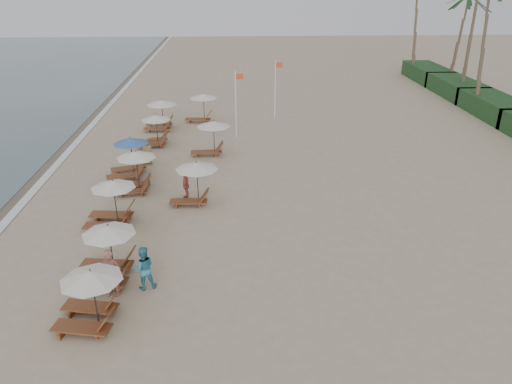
{
  "coord_description": "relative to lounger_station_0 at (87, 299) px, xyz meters",
  "views": [
    {
      "loc": [
        -0.15,
        -16.75,
        11.03
      ],
      "look_at": [
        1.0,
        4.69,
        1.3
      ],
      "focal_mm": 33.96,
      "sensor_mm": 36.0,
      "label": 1
    }
  ],
  "objects": [
    {
      "name": "flag_pole_near",
      "position": [
        5.39,
        20.62,
        1.64
      ],
      "size": [
        0.6,
        0.08,
        4.81
      ],
      "color": "silver",
      "rests_on": "ground"
    },
    {
      "name": "lounger_station_0",
      "position": [
        0.0,
        0.0,
        0.0
      ],
      "size": [
        2.55,
        2.17,
        2.12
      ],
      "color": "brown",
      "rests_on": "ground"
    },
    {
      "name": "beachgoer_mid_a",
      "position": [
        1.56,
        1.98,
        -0.13
      ],
      "size": [
        1.0,
        0.86,
        1.77
      ],
      "primitive_type": "imported",
      "rotation": [
        0.0,
        0.0,
        3.39
      ],
      "color": "teal",
      "rests_on": "ground"
    },
    {
      "name": "lounger_station_4",
      "position": [
        -1.14,
        13.38,
        0.02
      ],
      "size": [
        2.62,
        2.51,
        2.37
      ],
      "color": "brown",
      "rests_on": "ground"
    },
    {
      "name": "lounger_station_2",
      "position": [
        -0.82,
        7.17,
        0.01
      ],
      "size": [
        2.61,
        2.11,
        2.31
      ],
      "color": "brown",
      "rests_on": "ground"
    },
    {
      "name": "beachgoer_far_b",
      "position": [
        -0.34,
        15.33,
        -0.13
      ],
      "size": [
        0.89,
        1.02,
        1.76
      ],
      "primitive_type": "imported",
      "rotation": [
        0.0,
        0.0,
        1.09
      ],
      "color": "tan",
      "rests_on": "ground"
    },
    {
      "name": "flag_pole_far",
      "position": [
        8.67,
        25.46,
        1.61
      ],
      "size": [
        0.6,
        0.08,
        4.75
      ],
      "color": "silver",
      "rests_on": "ground"
    },
    {
      "name": "beachgoer_far_a",
      "position": [
        2.51,
        10.05,
        -0.25
      ],
      "size": [
        0.45,
        0.92,
        1.53
      ],
      "primitive_type": "imported",
      "rotation": [
        0.0,
        0.0,
        4.63
      ],
      "color": "#B94D4A",
      "rests_on": "ground"
    },
    {
      "name": "inland_station_0",
      "position": [
        2.98,
        9.34,
        0.38
      ],
      "size": [
        2.66,
        2.24,
        2.22
      ],
      "color": "brown",
      "rests_on": "ground"
    },
    {
      "name": "foam_line",
      "position": [
        -6.08,
        13.09,
        -1.0
      ],
      "size": [
        0.5,
        140.0,
        0.02
      ],
      "primitive_type": "cube",
      "color": "white",
      "rests_on": "ground"
    },
    {
      "name": "lounger_station_6",
      "position": [
        -0.47,
        22.75,
        0.12
      ],
      "size": [
        2.66,
        2.33,
        2.29
      ],
      "color": "brown",
      "rests_on": "ground"
    },
    {
      "name": "wet_sand_band",
      "position": [
        -7.38,
        13.09,
        -1.01
      ],
      "size": [
        3.2,
        140.0,
        0.01
      ],
      "primitive_type": "cube",
      "color": "#6B5E4C",
      "rests_on": "ground"
    },
    {
      "name": "lounger_station_3",
      "position": [
        -0.34,
        11.07,
        0.21
      ],
      "size": [
        2.41,
        2.15,
        2.34
      ],
      "color": "brown",
      "rests_on": "ground"
    },
    {
      "name": "lounger_station_1",
      "position": [
        -0.03,
        2.68,
        0.02
      ],
      "size": [
        2.62,
        2.18,
        2.36
      ],
      "color": "brown",
      "rests_on": "ground"
    },
    {
      "name": "beachgoer_near",
      "position": [
        0.43,
        1.57,
        -0.06
      ],
      "size": [
        0.7,
        0.46,
        1.9
      ],
      "primitive_type": "imported",
      "rotation": [
        0.0,
        0.0,
        0.0
      ],
      "color": "#A7655B",
      "rests_on": "ground"
    },
    {
      "name": "lounger_station_5",
      "position": [
        -0.42,
        18.98,
        0.0
      ],
      "size": [
        2.51,
        2.3,
        2.17
      ],
      "color": "brown",
      "rests_on": "ground"
    },
    {
      "name": "ground",
      "position": [
        5.12,
        3.09,
        -1.01
      ],
      "size": [
        160.0,
        160.0,
        0.0
      ],
      "primitive_type": "plane",
      "color": "tan",
      "rests_on": "ground"
    },
    {
      "name": "inland_station_1",
      "position": [
        3.6,
        16.86,
        0.32
      ],
      "size": [
        2.76,
        2.24,
        2.22
      ],
      "color": "brown",
      "rests_on": "ground"
    },
    {
      "name": "inland_station_2",
      "position": [
        2.58,
        24.78,
        0.32
      ],
      "size": [
        2.76,
        2.24,
        2.22
      ],
      "color": "brown",
      "rests_on": "ground"
    }
  ]
}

